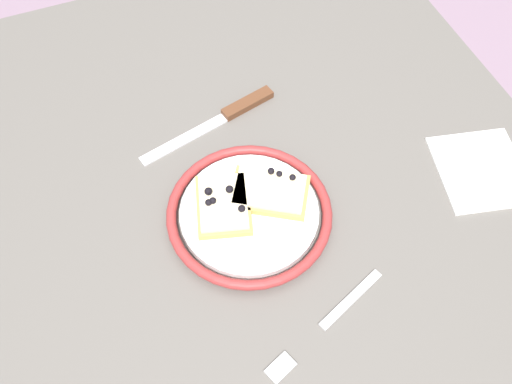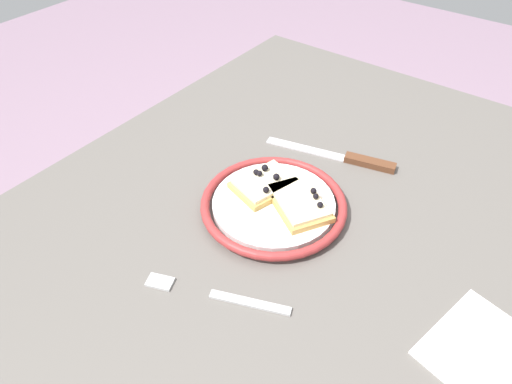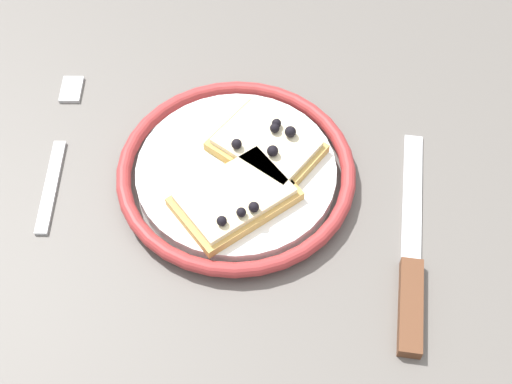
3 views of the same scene
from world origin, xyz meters
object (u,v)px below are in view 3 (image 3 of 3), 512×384
pizza_slice_far (235,198)px  fork (59,148)px  plate (236,172)px  pizza_slice_near (267,145)px  dining_table (254,277)px  knife (411,274)px

pizza_slice_far → fork: pizza_slice_far is taller
plate → pizza_slice_near: pizza_slice_near is taller
dining_table → pizza_slice_near: size_ratio=8.95×
dining_table → pizza_slice_far: size_ratio=7.98×
pizza_slice_near → pizza_slice_far: (-0.00, -0.07, -0.00)m
pizza_slice_near → fork: bearing=-162.3°
plate → knife: size_ratio=0.98×
dining_table → pizza_slice_near: (-0.02, 0.08, 0.12)m
pizza_slice_near → pizza_slice_far: 0.07m
dining_table → pizza_slice_near: 0.14m
dining_table → plate: 0.12m
pizza_slice_far → knife: 0.17m
knife → fork: 0.37m
knife → pizza_slice_near: bearing=156.7°
dining_table → knife: (0.15, 0.01, 0.10)m
pizza_slice_far → fork: (-0.20, 0.00, -0.02)m
pizza_slice_far → fork: size_ratio=0.67×
plate → pizza_slice_far: pizza_slice_far is taller
pizza_slice_far → knife: size_ratio=0.54×
pizza_slice_near → fork: pizza_slice_near is taller
dining_table → pizza_slice_far: (-0.02, 0.01, 0.12)m
plate → fork: (-0.18, -0.03, -0.01)m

